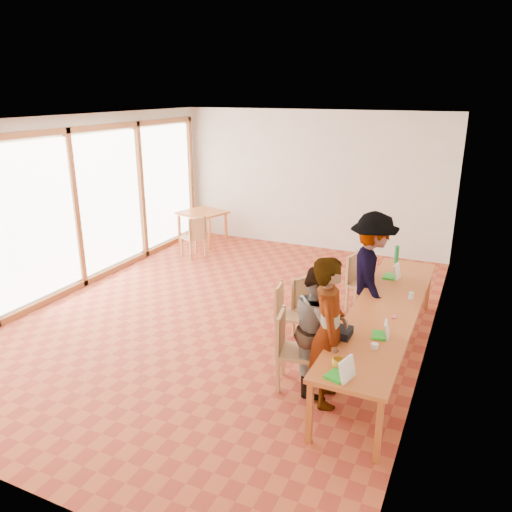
{
  "coord_description": "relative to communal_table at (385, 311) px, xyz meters",
  "views": [
    {
      "loc": [
        3.43,
        -6.36,
        3.4
      ],
      "look_at": [
        0.56,
        -0.14,
        1.1
      ],
      "focal_mm": 35.0,
      "sensor_mm": 36.0,
      "label": 1
    }
  ],
  "objects": [
    {
      "name": "ceiling",
      "position": [
        -2.5,
        0.39,
        2.32
      ],
      "size": [
        6.0,
        8.0,
        0.04
      ],
      "primitive_type": "cube",
      "color": "white",
      "rests_on": "wall_back"
    },
    {
      "name": "person_near",
      "position": [
        -0.4,
        -1.16,
        0.16
      ],
      "size": [
        0.59,
        0.73,
        1.73
      ],
      "primitive_type": "imported",
      "rotation": [
        0.0,
        0.0,
        1.89
      ],
      "color": "gray",
      "rests_on": "ground"
    },
    {
      "name": "wall_back",
      "position": [
        -2.5,
        4.39,
        0.8
      ],
      "size": [
        6.0,
        0.1,
        3.0
      ],
      "primitive_type": "cube",
      "color": "beige",
      "rests_on": "ground"
    },
    {
      "name": "chair_far",
      "position": [
        -1.15,
        0.26,
        -0.17
      ],
      "size": [
        0.53,
        0.53,
        0.47
      ],
      "rotation": [
        0.0,
        0.0,
        -0.4
      ],
      "color": "tan",
      "rests_on": "ground"
    },
    {
      "name": "laptop_mid",
      "position": [
        0.12,
        -0.8,
        0.1
      ],
      "size": [
        0.21,
        0.24,
        0.18
      ],
      "rotation": [
        0.0,
        0.0,
        0.11
      ],
      "color": "green",
      "rests_on": "communal_table"
    },
    {
      "name": "chair_empty",
      "position": [
        -0.71,
        1.48,
        -0.14
      ],
      "size": [
        0.49,
        0.49,
        0.49
      ],
      "rotation": [
        0.0,
        0.0,
        -0.15
      ],
      "color": "tan",
      "rests_on": "ground"
    },
    {
      "name": "person_mid",
      "position": [
        -0.58,
        -0.94,
        0.06
      ],
      "size": [
        0.81,
        0.9,
        1.53
      ],
      "primitive_type": "imported",
      "rotation": [
        0.0,
        0.0,
        1.94
      ],
      "color": "gray",
      "rests_on": "ground"
    },
    {
      "name": "chair_near",
      "position": [
        -0.91,
        -1.05,
        -0.12
      ],
      "size": [
        0.52,
        0.52,
        0.5
      ],
      "rotation": [
        0.0,
        0.0,
        0.2
      ],
      "color": "tan",
      "rests_on": "ground"
    },
    {
      "name": "window_wall",
      "position": [
        -5.46,
        0.39,
        0.8
      ],
      "size": [
        0.1,
        8.0,
        3.0
      ],
      "primitive_type": "cube",
      "color": "white",
      "rests_on": "ground"
    },
    {
      "name": "condiment_cup",
      "position": [
        0.1,
        -1.11,
        0.08
      ],
      "size": [
        0.08,
        0.08,
        0.06
      ],
      "primitive_type": "cylinder",
      "color": "white",
      "rests_on": "communal_table"
    },
    {
      "name": "ground",
      "position": [
        -2.5,
        0.39,
        -0.7
      ],
      "size": [
        8.0,
        8.0,
        0.0
      ],
      "primitive_type": "plane",
      "color": "#AD4B2A",
      "rests_on": "ground"
    },
    {
      "name": "laptop_far",
      "position": [
        -0.1,
        1.13,
        0.11
      ],
      "size": [
        0.24,
        0.27,
        0.22
      ],
      "rotation": [
        0.0,
        0.0,
        -0.09
      ],
      "color": "green",
      "rests_on": "communal_table"
    },
    {
      "name": "yellow_mug",
      "position": [
        -0.15,
        -1.66,
        0.1
      ],
      "size": [
        0.13,
        0.13,
        0.11
      ],
      "primitive_type": "imported",
      "rotation": [
        0.0,
        0.0,
        0.0
      ],
      "color": "orange",
      "rests_on": "communal_table"
    },
    {
      "name": "wall_right",
      "position": [
        0.5,
        0.39,
        0.8
      ],
      "size": [
        0.1,
        8.0,
        3.0
      ],
      "primitive_type": "cube",
      "color": "beige",
      "rests_on": "ground"
    },
    {
      "name": "person_far",
      "position": [
        -0.35,
        0.76,
        0.2
      ],
      "size": [
        1.02,
        1.32,
        1.8
      ],
      "primitive_type": "imported",
      "rotation": [
        0.0,
        0.0,
        1.92
      ],
      "color": "gray",
      "rests_on": "ground"
    },
    {
      "name": "chair_mid",
      "position": [
        -1.36,
        -0.04,
        -0.18
      ],
      "size": [
        0.45,
        0.45,
        0.45
      ],
      "rotation": [
        0.0,
        0.0,
        0.15
      ],
      "color": "tan",
      "rests_on": "ground"
    },
    {
      "name": "black_pouch",
      "position": [
        -0.28,
        -0.98,
        0.09
      ],
      "size": [
        0.16,
        0.26,
        0.09
      ],
      "primitive_type": "cube",
      "color": "black",
      "rests_on": "communal_table"
    },
    {
      "name": "pink_phone",
      "position": [
        0.15,
        -0.24,
        0.05
      ],
      "size": [
        0.05,
        0.1,
        0.01
      ],
      "primitive_type": "cube",
      "color": "#CD495A",
      "rests_on": "communal_table"
    },
    {
      "name": "clear_glass",
      "position": [
        0.25,
        0.44,
        0.09
      ],
      "size": [
        0.07,
        0.07,
        0.09
      ],
      "primitive_type": "cylinder",
      "color": "silver",
      "rests_on": "communal_table"
    },
    {
      "name": "green_bottle",
      "position": [
        -0.19,
        1.85,
        0.19
      ],
      "size": [
        0.07,
        0.07,
        0.28
      ],
      "primitive_type": "cylinder",
      "color": "#177B36",
      "rests_on": "communal_table"
    },
    {
      "name": "communal_table",
      "position": [
        0.0,
        0.0,
        0.0
      ],
      "size": [
        0.8,
        4.0,
        0.75
      ],
      "color": "#BF662A",
      "rests_on": "ground"
    },
    {
      "name": "laptop_near",
      "position": [
        -0.07,
        -1.81,
        0.11
      ],
      "size": [
        0.28,
        0.3,
        0.22
      ],
      "rotation": [
        0.0,
        0.0,
        -0.26
      ],
      "color": "green",
      "rests_on": "communal_table"
    },
    {
      "name": "chair_spare",
      "position": [
        -4.42,
        2.61,
        -0.16
      ],
      "size": [
        0.56,
        0.56,
        0.48
      ],
      "rotation": [
        0.0,
        0.0,
        2.67
      ],
      "color": "tan",
      "rests_on": "ground"
    },
    {
      "name": "side_table",
      "position": [
        -4.82,
        3.59,
        -0.03
      ],
      "size": [
        0.9,
        0.9,
        0.75
      ],
      "rotation": [
        0.0,
        0.0,
        -0.28
      ],
      "color": "#BF662A",
      "rests_on": "ground"
    }
  ]
}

